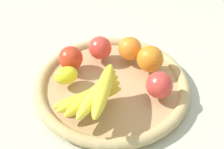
# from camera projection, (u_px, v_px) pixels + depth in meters

# --- Properties ---
(ground_plane) EXTENTS (2.40, 2.40, 0.00)m
(ground_plane) POSITION_uv_depth(u_px,v_px,m) (112.00, 90.00, 0.82)
(ground_plane) COLOR #B7B9A5
(ground_plane) RESTS_ON ground
(basket) EXTENTS (0.43, 0.43, 0.04)m
(basket) POSITION_uv_depth(u_px,v_px,m) (112.00, 85.00, 0.81)
(basket) COLOR tan
(basket) RESTS_ON ground_plane
(banana_bunch) EXTENTS (0.18, 0.16, 0.09)m
(banana_bunch) POSITION_uv_depth(u_px,v_px,m) (94.00, 94.00, 0.69)
(banana_bunch) COLOR yellow
(banana_bunch) RESTS_ON basket
(apple_1) EXTENTS (0.09, 0.09, 0.07)m
(apple_1) POSITION_uv_depth(u_px,v_px,m) (71.00, 58.00, 0.81)
(apple_1) COLOR red
(apple_1) RESTS_ON basket
(apple_2) EXTENTS (0.09, 0.09, 0.07)m
(apple_2) POSITION_uv_depth(u_px,v_px,m) (100.00, 48.00, 0.85)
(apple_2) COLOR #DD3C32
(apple_2) RESTS_ON basket
(orange_1) EXTENTS (0.10, 0.10, 0.07)m
(orange_1) POSITION_uv_depth(u_px,v_px,m) (130.00, 49.00, 0.85)
(orange_1) COLOR orange
(orange_1) RESTS_ON basket
(lemon_0) EXTENTS (0.07, 0.06, 0.05)m
(lemon_0) POSITION_uv_depth(u_px,v_px,m) (66.00, 75.00, 0.77)
(lemon_0) COLOR yellow
(lemon_0) RESTS_ON basket
(apple_0) EXTENTS (0.09, 0.09, 0.07)m
(apple_0) POSITION_uv_depth(u_px,v_px,m) (159.00, 85.00, 0.73)
(apple_0) COLOR #D33C34
(apple_0) RESTS_ON basket
(orange_0) EXTENTS (0.10, 0.10, 0.07)m
(orange_0) POSITION_uv_depth(u_px,v_px,m) (150.00, 59.00, 0.81)
(orange_0) COLOR orange
(orange_0) RESTS_ON basket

